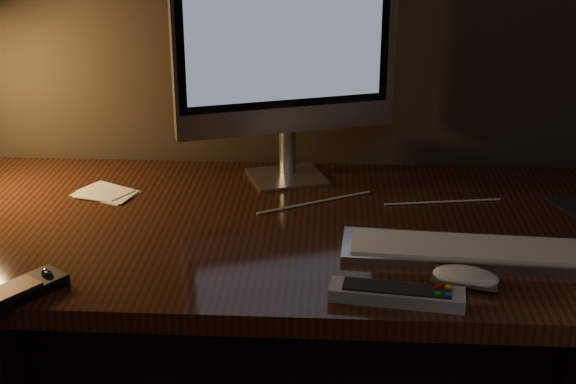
# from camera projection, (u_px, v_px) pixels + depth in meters

# --- Properties ---
(desk) EXTENTS (1.60, 0.75, 0.75)m
(desk) POSITION_uv_depth(u_px,v_px,m) (283.00, 264.00, 1.76)
(desk) COLOR #33170B
(desk) RESTS_ON ground
(monitor) EXTENTS (0.49, 0.20, 0.54)m
(monitor) POSITION_uv_depth(u_px,v_px,m) (287.00, 45.00, 1.77)
(monitor) COLOR silver
(monitor) RESTS_ON desk
(keyboard) EXTENTS (0.50, 0.17, 0.02)m
(keyboard) POSITION_uv_depth(u_px,v_px,m) (474.00, 250.00, 1.51)
(keyboard) COLOR silver
(keyboard) RESTS_ON desk
(mouse) EXTENTS (0.13, 0.09, 0.02)m
(mouse) POSITION_uv_depth(u_px,v_px,m) (465.00, 279.00, 1.40)
(mouse) COLOR white
(mouse) RESTS_ON desk
(media_remote) EXTENTS (0.15, 0.17, 0.03)m
(media_remote) POSITION_uv_depth(u_px,v_px,m) (18.00, 291.00, 1.36)
(media_remote) COLOR black
(media_remote) RESTS_ON desk
(tv_remote) EXTENTS (0.23, 0.09, 0.03)m
(tv_remote) POSITION_uv_depth(u_px,v_px,m) (397.00, 294.00, 1.34)
(tv_remote) COLOR #9B9DA1
(tv_remote) RESTS_ON desk
(papers) EXTENTS (0.16, 0.13, 0.01)m
(papers) POSITION_uv_depth(u_px,v_px,m) (106.00, 193.00, 1.80)
(papers) COLOR white
(papers) RESTS_ON desk
(cable) EXTENTS (0.51, 0.17, 0.00)m
(cable) POSITION_uv_depth(u_px,v_px,m) (379.00, 204.00, 1.74)
(cable) COLOR white
(cable) RESTS_ON desk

